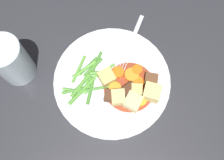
{
  "coord_description": "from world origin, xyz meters",
  "views": [
    {
      "loc": [
        0.02,
        -0.18,
        0.56
      ],
      "look_at": [
        0.0,
        0.0,
        0.01
      ],
      "focal_mm": 40.43,
      "sensor_mm": 36.0,
      "label": 1
    }
  ],
  "objects_px": {
    "dinner_plate": "(112,81)",
    "carrot_slice_0": "(118,73)",
    "carrot_slice_2": "(132,75)",
    "potato_chunk_1": "(152,93)",
    "potato_chunk_4": "(136,90)",
    "potato_chunk_3": "(107,79)",
    "fork": "(129,47)",
    "carrot_slice_5": "(137,83)",
    "carrot_slice_4": "(137,70)",
    "potato_chunk_2": "(133,102)",
    "meat_chunk_2": "(112,96)",
    "carrot_slice_1": "(140,100)",
    "potato_chunk_0": "(118,98)",
    "meat_chunk_0": "(130,90)",
    "meat_chunk_1": "(151,80)",
    "carrot_slice_3": "(115,88)",
    "water_glass": "(11,62)"
  },
  "relations": [
    {
      "from": "dinner_plate",
      "to": "carrot_slice_0",
      "type": "relative_size",
      "value": 9.95
    },
    {
      "from": "carrot_slice_0",
      "to": "carrot_slice_2",
      "type": "relative_size",
      "value": 0.83
    },
    {
      "from": "potato_chunk_1",
      "to": "potato_chunk_4",
      "type": "distance_m",
      "value": 0.03
    },
    {
      "from": "potato_chunk_3",
      "to": "fork",
      "type": "distance_m",
      "value": 0.1
    },
    {
      "from": "carrot_slice_5",
      "to": "potato_chunk_3",
      "type": "xyz_separation_m",
      "value": [
        -0.07,
        -0.0,
        0.01
      ]
    },
    {
      "from": "carrot_slice_0",
      "to": "carrot_slice_2",
      "type": "height_order",
      "value": "carrot_slice_2"
    },
    {
      "from": "carrot_slice_4",
      "to": "potato_chunk_2",
      "type": "relative_size",
      "value": 0.69
    },
    {
      "from": "carrot_slice_0",
      "to": "meat_chunk_2",
      "type": "distance_m",
      "value": 0.06
    },
    {
      "from": "carrot_slice_1",
      "to": "potato_chunk_0",
      "type": "distance_m",
      "value": 0.05
    },
    {
      "from": "potato_chunk_2",
      "to": "potato_chunk_4",
      "type": "height_order",
      "value": "potato_chunk_2"
    },
    {
      "from": "potato_chunk_4",
      "to": "fork",
      "type": "height_order",
      "value": "potato_chunk_4"
    },
    {
      "from": "carrot_slice_0",
      "to": "potato_chunk_3",
      "type": "relative_size",
      "value": 0.8
    },
    {
      "from": "carrot_slice_0",
      "to": "carrot_slice_4",
      "type": "height_order",
      "value": "carrot_slice_4"
    },
    {
      "from": "dinner_plate",
      "to": "potato_chunk_1",
      "type": "height_order",
      "value": "potato_chunk_1"
    },
    {
      "from": "meat_chunk_0",
      "to": "meat_chunk_1",
      "type": "xyz_separation_m",
      "value": [
        0.04,
        0.03,
        -0.0
      ]
    },
    {
      "from": "potato_chunk_0",
      "to": "potato_chunk_3",
      "type": "xyz_separation_m",
      "value": [
        -0.03,
        0.04,
        -0.0
      ]
    },
    {
      "from": "potato_chunk_2",
      "to": "carrot_slice_3",
      "type": "bearing_deg",
      "value": 146.71
    },
    {
      "from": "potato_chunk_4",
      "to": "meat_chunk_2",
      "type": "distance_m",
      "value": 0.06
    },
    {
      "from": "dinner_plate",
      "to": "fork",
      "type": "distance_m",
      "value": 0.09
    },
    {
      "from": "fork",
      "to": "potato_chunk_3",
      "type": "bearing_deg",
      "value": -115.03
    },
    {
      "from": "carrot_slice_4",
      "to": "potato_chunk_2",
      "type": "xyz_separation_m",
      "value": [
        -0.0,
        -0.08,
        0.01
      ]
    },
    {
      "from": "carrot_slice_0",
      "to": "potato_chunk_4",
      "type": "distance_m",
      "value": 0.06
    },
    {
      "from": "carrot_slice_1",
      "to": "dinner_plate",
      "type": "bearing_deg",
      "value": 149.32
    },
    {
      "from": "carrot_slice_2",
      "to": "potato_chunk_4",
      "type": "distance_m",
      "value": 0.04
    },
    {
      "from": "carrot_slice_0",
      "to": "water_glass",
      "type": "xyz_separation_m",
      "value": [
        -0.23,
        -0.02,
        0.04
      ]
    },
    {
      "from": "potato_chunk_1",
      "to": "carrot_slice_0",
      "type": "bearing_deg",
      "value": 152.34
    },
    {
      "from": "potato_chunk_4",
      "to": "water_glass",
      "type": "height_order",
      "value": "water_glass"
    },
    {
      "from": "dinner_plate",
      "to": "meat_chunk_2",
      "type": "relative_size",
      "value": 10.6
    },
    {
      "from": "meat_chunk_2",
      "to": "carrot_slice_0",
      "type": "bearing_deg",
      "value": 82.91
    },
    {
      "from": "carrot_slice_4",
      "to": "carrot_slice_5",
      "type": "bearing_deg",
      "value": -84.56
    },
    {
      "from": "potato_chunk_3",
      "to": "fork",
      "type": "xyz_separation_m",
      "value": [
        0.04,
        0.09,
        -0.01
      ]
    },
    {
      "from": "carrot_slice_3",
      "to": "potato_chunk_3",
      "type": "bearing_deg",
      "value": 140.38
    },
    {
      "from": "carrot_slice_2",
      "to": "carrot_slice_3",
      "type": "height_order",
      "value": "carrot_slice_3"
    },
    {
      "from": "carrot_slice_2",
      "to": "potato_chunk_3",
      "type": "distance_m",
      "value": 0.06
    },
    {
      "from": "carrot_slice_2",
      "to": "meat_chunk_2",
      "type": "height_order",
      "value": "meat_chunk_2"
    },
    {
      "from": "carrot_slice_3",
      "to": "potato_chunk_4",
      "type": "xyz_separation_m",
      "value": [
        0.05,
        0.0,
        0.01
      ]
    },
    {
      "from": "carrot_slice_5",
      "to": "potato_chunk_0",
      "type": "height_order",
      "value": "potato_chunk_0"
    },
    {
      "from": "water_glass",
      "to": "potato_chunk_0",
      "type": "bearing_deg",
      "value": -9.91
    },
    {
      "from": "potato_chunk_0",
      "to": "meat_chunk_0",
      "type": "relative_size",
      "value": 1.08
    },
    {
      "from": "carrot_slice_1",
      "to": "meat_chunk_0",
      "type": "bearing_deg",
      "value": 146.32
    },
    {
      "from": "potato_chunk_4",
      "to": "carrot_slice_0",
      "type": "bearing_deg",
      "value": 139.71
    },
    {
      "from": "carrot_slice_3",
      "to": "water_glass",
      "type": "xyz_separation_m",
      "value": [
        -0.23,
        0.02,
        0.04
      ]
    },
    {
      "from": "meat_chunk_0",
      "to": "potato_chunk_2",
      "type": "bearing_deg",
      "value": -69.27
    },
    {
      "from": "carrot_slice_4",
      "to": "carrot_slice_5",
      "type": "relative_size",
      "value": 0.8
    },
    {
      "from": "meat_chunk_0",
      "to": "meat_chunk_2",
      "type": "xyz_separation_m",
      "value": [
        -0.04,
        -0.02,
        -0.0
      ]
    },
    {
      "from": "meat_chunk_2",
      "to": "potato_chunk_4",
      "type": "bearing_deg",
      "value": 20.7
    },
    {
      "from": "carrot_slice_4",
      "to": "meat_chunk_1",
      "type": "distance_m",
      "value": 0.04
    },
    {
      "from": "carrot_slice_3",
      "to": "carrot_slice_2",
      "type": "bearing_deg",
      "value": 47.4
    },
    {
      "from": "dinner_plate",
      "to": "meat_chunk_2",
      "type": "height_order",
      "value": "meat_chunk_2"
    },
    {
      "from": "carrot_slice_3",
      "to": "potato_chunk_0",
      "type": "relative_size",
      "value": 0.88
    }
  ]
}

